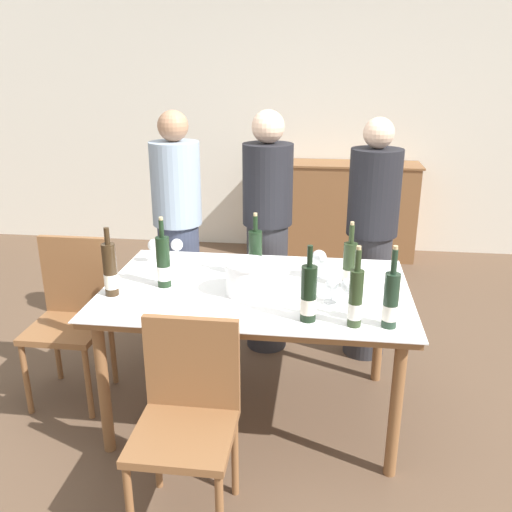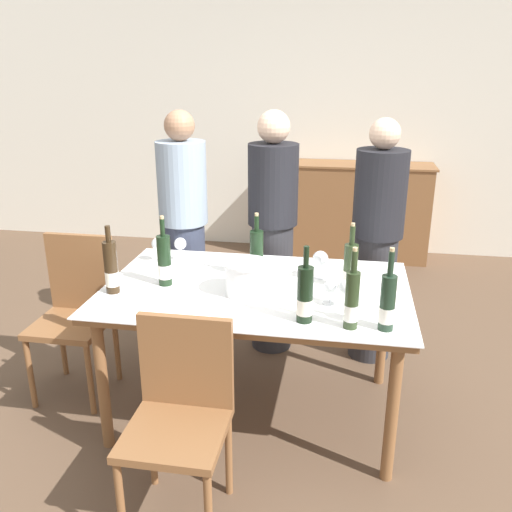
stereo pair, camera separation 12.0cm
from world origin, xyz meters
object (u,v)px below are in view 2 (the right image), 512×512
(dining_table, at_px, (256,300))
(wine_bottle_5, at_px, (111,269))
(wine_bottle_6, at_px, (305,296))
(chair_left_end, at_px, (76,305))
(ice_bucket, at_px, (247,277))
(wine_glass_3, at_px, (347,288))
(wine_glass_4, at_px, (331,287))
(person_guest_left, at_px, (273,235))
(wine_bottle_0, at_px, (164,262))
(wine_bottle_1, at_px, (257,256))
(wine_bottle_4, at_px, (387,303))
(wine_glass_2, at_px, (180,245))
(wine_bottle_3, at_px, (350,267))
(person_guest_right, at_px, (376,244))
(wine_glass_1, at_px, (320,259))
(chair_near_front, at_px, (180,407))
(wine_bottle_2, at_px, (352,301))
(person_host, at_px, (184,233))
(sideboard_cabinet, at_px, (350,211))
(wine_glass_0, at_px, (158,245))

(dining_table, xyz_separation_m, wine_bottle_5, (-0.73, -0.19, 0.21))
(wine_bottle_6, relative_size, chair_left_end, 0.38)
(ice_bucket, relative_size, wine_bottle_5, 0.66)
(dining_table, relative_size, wine_glass_3, 10.72)
(wine_glass_4, xyz_separation_m, person_guest_left, (-0.43, 0.94, -0.04))
(wine_glass_3, bearing_deg, wine_bottle_0, 171.43)
(wine_glass_4, bearing_deg, wine_bottle_1, 145.36)
(wine_bottle_4, bearing_deg, wine_glass_2, 149.09)
(ice_bucket, distance_m, wine_bottle_3, 0.55)
(wine_glass_3, bearing_deg, person_guest_left, 117.01)
(wine_glass_4, distance_m, person_guest_left, 1.03)
(chair_left_end, relative_size, person_guest_right, 0.60)
(wine_bottle_5, relative_size, wine_glass_1, 2.29)
(person_guest_left, bearing_deg, wine_bottle_3, -54.39)
(wine_glass_2, relative_size, chair_near_front, 0.17)
(wine_bottle_2, xyz_separation_m, person_host, (-1.14, 1.16, -0.09))
(sideboard_cabinet, xyz_separation_m, person_host, (-1.13, -2.07, 0.33))
(ice_bucket, bearing_deg, wine_bottle_6, -40.40)
(wine_bottle_1, xyz_separation_m, wine_bottle_4, (0.68, -0.53, -0.00))
(wine_bottle_6, relative_size, person_guest_right, 0.23)
(dining_table, height_order, wine_glass_4, wine_glass_4)
(wine_bottle_3, height_order, wine_glass_4, wine_bottle_3)
(wine_bottle_1, relative_size, chair_near_front, 0.41)
(wine_bottle_0, height_order, wine_glass_2, wine_bottle_0)
(sideboard_cabinet, relative_size, wine_glass_3, 10.55)
(wine_bottle_3, distance_m, wine_glass_1, 0.21)
(wine_bottle_6, height_order, wine_glass_0, wine_bottle_6)
(wine_bottle_5, height_order, person_guest_left, person_guest_left)
(person_host, height_order, person_guest_right, person_host)
(wine_bottle_0, height_order, wine_glass_0, wine_bottle_0)
(wine_bottle_2, height_order, person_guest_left, person_guest_left)
(chair_near_front, bearing_deg, person_guest_left, 83.55)
(chair_left_end, relative_size, person_guest_left, 0.58)
(sideboard_cabinet, distance_m, wine_glass_0, 2.82)
(wine_bottle_4, bearing_deg, wine_bottle_5, 172.23)
(wine_glass_1, relative_size, chair_left_end, 0.17)
(dining_table, xyz_separation_m, wine_bottle_1, (-0.02, 0.15, 0.20))
(wine_glass_2, bearing_deg, wine_bottle_5, -112.11)
(wine_bottle_0, height_order, person_host, person_host)
(ice_bucket, xyz_separation_m, wine_glass_2, (-0.49, 0.41, 0.01))
(wine_bottle_1, height_order, wine_glass_0, wine_bottle_1)
(wine_glass_0, height_order, wine_glass_4, wine_glass_0)
(wine_glass_2, bearing_deg, wine_bottle_2, -35.01)
(wine_bottle_6, bearing_deg, wine_glass_4, 63.16)
(sideboard_cabinet, height_order, wine_glass_0, sideboard_cabinet)
(wine_glass_2, relative_size, wine_glass_3, 0.98)
(wine_glass_1, distance_m, person_host, 1.12)
(wine_bottle_6, height_order, wine_glass_3, wine_bottle_6)
(wine_bottle_5, distance_m, chair_near_front, 0.87)
(wine_bottle_6, xyz_separation_m, chair_near_front, (-0.49, -0.40, -0.39))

